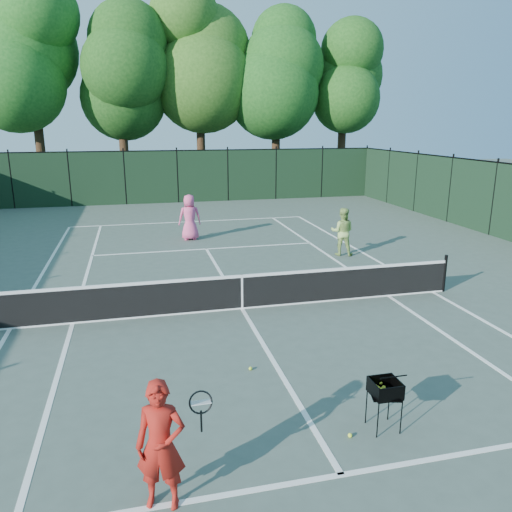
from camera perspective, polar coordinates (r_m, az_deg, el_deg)
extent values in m
plane|color=#46554B|center=(12.83, -1.60, -6.05)|extent=(90.00, 90.00, 0.00)
cube|color=white|center=(12.94, -26.31, -7.49)|extent=(0.10, 23.77, 0.01)
cube|color=white|center=(14.89, 19.56, -3.90)|extent=(0.10, 23.77, 0.01)
cube|color=white|center=(12.69, -20.24, -7.25)|extent=(0.10, 23.77, 0.01)
cube|color=white|center=(14.21, 14.90, -4.43)|extent=(0.10, 23.77, 0.01)
cube|color=white|center=(24.17, -7.54, 3.92)|extent=(10.97, 0.10, 0.01)
cube|color=white|center=(7.46, 9.73, -23.42)|extent=(8.23, 0.10, 0.01)
cube|color=white|center=(18.85, -5.69, 0.81)|extent=(8.23, 0.10, 0.01)
cube|color=white|center=(12.83, -1.60, -6.04)|extent=(0.10, 12.80, 0.01)
cube|color=black|center=(12.67, -1.61, -4.13)|extent=(11.60, 0.03, 0.85)
cube|color=white|center=(12.54, -1.63, -2.32)|extent=(11.60, 0.05, 0.07)
cube|color=white|center=(12.82, -1.60, -5.97)|extent=(11.60, 0.05, 0.04)
cube|color=white|center=(12.67, -1.61, -4.13)|extent=(0.05, 0.04, 0.91)
cylinder|color=black|center=(14.91, 20.75, -1.86)|extent=(0.09, 0.09, 1.06)
cube|color=black|center=(29.97, -8.95, 8.91)|extent=(24.00, 0.05, 3.00)
cylinder|color=black|center=(34.23, -23.30, 10.14)|extent=(0.56, 0.56, 4.80)
ellipsoid|color=#164F17|center=(34.40, -24.45, 20.63)|extent=(6.80, 6.80, 10.54)
cylinder|color=black|center=(33.60, -14.76, 10.36)|extent=(0.56, 0.56, 4.30)
ellipsoid|color=#143F12|center=(33.66, -15.43, 19.89)|extent=(6.00, 6.00, 9.30)
cylinder|color=black|center=(34.37, -6.27, 11.44)|extent=(0.56, 0.56, 5.00)
ellipsoid|color=#234C15|center=(34.58, -6.60, 22.29)|extent=(7.00, 7.00, 10.85)
cylinder|color=black|center=(34.71, 2.26, 11.22)|extent=(0.56, 0.56, 4.60)
ellipsoid|color=#134414|center=(34.81, 2.37, 20.89)|extent=(6.20, 6.20, 9.61)
cylinder|color=black|center=(36.86, 9.68, 11.09)|extent=(0.56, 0.56, 4.40)
ellipsoid|color=#154213|center=(36.91, 10.08, 19.68)|extent=(5.80, 5.80, 8.99)
imported|color=#A21A12|center=(6.54, -10.83, -20.50)|extent=(0.70, 0.55, 1.68)
cylinder|color=black|center=(6.70, -6.27, -18.26)|extent=(0.03, 0.03, 0.30)
torus|color=black|center=(6.55, -6.34, -16.29)|extent=(0.30, 0.10, 0.30)
imported|color=#E14F85|center=(20.26, -7.59, 4.41)|extent=(0.90, 0.59, 1.84)
imported|color=#94B95C|center=(18.00, 9.83, 2.76)|extent=(1.02, 0.93, 1.71)
cylinder|color=black|center=(8.08, 13.75, -17.80)|extent=(0.02, 0.02, 0.58)
cylinder|color=black|center=(8.25, 16.27, -17.25)|extent=(0.02, 0.02, 0.58)
cylinder|color=black|center=(8.38, 12.49, -16.46)|extent=(0.02, 0.02, 0.58)
cylinder|color=black|center=(8.54, 14.94, -15.97)|extent=(0.02, 0.02, 0.58)
cube|color=black|center=(8.10, 14.55, -14.39)|extent=(0.53, 0.53, 0.24)
sphere|color=yellow|center=(8.14, 14.52, -14.82)|extent=(0.06, 0.06, 0.06)
sphere|color=yellow|center=(8.14, 14.52, -14.82)|extent=(0.06, 0.06, 0.06)
sphere|color=yellow|center=(8.14, 14.52, -14.82)|extent=(0.06, 0.06, 0.06)
sphere|color=yellow|center=(8.14, 14.52, -14.82)|extent=(0.06, 0.06, 0.06)
sphere|color=yellow|center=(8.14, 14.52, -14.82)|extent=(0.06, 0.06, 0.06)
sphere|color=yellow|center=(8.14, 14.52, -14.82)|extent=(0.06, 0.06, 0.06)
sphere|color=yellow|center=(8.14, 14.52, -14.82)|extent=(0.06, 0.06, 0.06)
sphere|color=yellow|center=(8.14, 14.52, -14.82)|extent=(0.06, 0.06, 0.06)
sphere|color=yellow|center=(8.14, 14.52, -14.82)|extent=(0.06, 0.06, 0.06)
sphere|color=yellow|center=(8.14, 14.52, -14.82)|extent=(0.06, 0.06, 0.06)
sphere|color=yellow|center=(8.14, 14.52, -14.82)|extent=(0.06, 0.06, 0.06)
sphere|color=yellow|center=(8.14, 14.52, -14.82)|extent=(0.06, 0.06, 0.06)
sphere|color=yellow|center=(8.14, 14.52, -14.82)|extent=(0.06, 0.06, 0.06)
sphere|color=yellow|center=(8.14, 14.52, -14.82)|extent=(0.06, 0.06, 0.06)
sphere|color=yellow|center=(8.14, 14.52, -14.82)|extent=(0.06, 0.06, 0.06)
sphere|color=yellow|center=(8.14, 14.52, -14.82)|extent=(0.06, 0.06, 0.06)
sphere|color=#CFEA30|center=(8.14, 10.70, -19.50)|extent=(0.07, 0.07, 0.07)
sphere|color=#B9DA2C|center=(9.83, -0.64, -12.73)|extent=(0.07, 0.07, 0.07)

